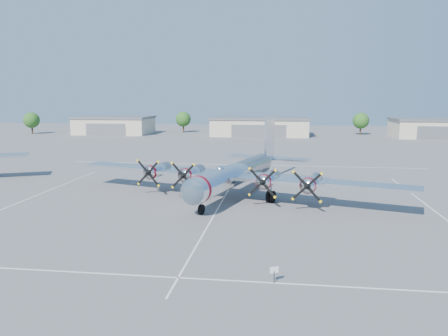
# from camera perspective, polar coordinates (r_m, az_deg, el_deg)

# --- Properties ---
(ground) EXTENTS (260.00, 260.00, 0.00)m
(ground) POSITION_cam_1_polar(r_m,az_deg,el_deg) (49.65, -0.08, -4.06)
(ground) COLOR #5D5D60
(ground) RESTS_ON ground
(parking_lines) EXTENTS (60.00, 50.08, 0.01)m
(parking_lines) POSITION_cam_1_polar(r_m,az_deg,el_deg) (47.97, -0.36, -4.53)
(parking_lines) COLOR silver
(parking_lines) RESTS_ON ground
(hangar_west) EXTENTS (22.60, 14.60, 5.40)m
(hangar_west) POSITION_cam_1_polar(r_m,az_deg,el_deg) (139.91, -14.12, 5.47)
(hangar_west) COLOR beige
(hangar_west) RESTS_ON ground
(hangar_center) EXTENTS (28.60, 14.60, 5.40)m
(hangar_center) POSITION_cam_1_polar(r_m,az_deg,el_deg) (130.29, 4.70, 5.45)
(hangar_center) COLOR beige
(hangar_center) RESTS_ON ground
(hangar_east) EXTENTS (20.60, 14.60, 5.40)m
(hangar_east) POSITION_cam_1_polar(r_m,az_deg,el_deg) (136.63, 25.32, 4.77)
(hangar_east) COLOR beige
(hangar_east) RESTS_ON ground
(tree_far_west) EXTENTS (4.80, 4.80, 6.64)m
(tree_far_west) POSITION_cam_1_polar(r_m,az_deg,el_deg) (147.42, -23.84, 5.73)
(tree_far_west) COLOR #382619
(tree_far_west) RESTS_ON ground
(tree_west) EXTENTS (4.80, 4.80, 6.64)m
(tree_west) POSITION_cam_1_polar(r_m,az_deg,el_deg) (141.59, -5.34, 6.37)
(tree_west) COLOR #382619
(tree_west) RESTS_ON ground
(tree_east) EXTENTS (4.80, 4.80, 6.64)m
(tree_east) POSITION_cam_1_polar(r_m,az_deg,el_deg) (138.11, 17.44, 5.91)
(tree_east) COLOR #382619
(tree_east) RESTS_ON ground
(main_bomber_b29) EXTENTS (45.89, 37.51, 8.79)m
(main_bomber_b29) POSITION_cam_1_polar(r_m,az_deg,el_deg) (51.63, 1.79, -3.54)
(main_bomber_b29) COLOR silver
(main_bomber_b29) RESTS_ON ground
(info_placard) EXTENTS (0.53, 0.27, 1.07)m
(info_placard) POSITION_cam_1_polar(r_m,az_deg,el_deg) (28.03, 6.57, -13.30)
(info_placard) COLOR black
(info_placard) RESTS_ON ground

